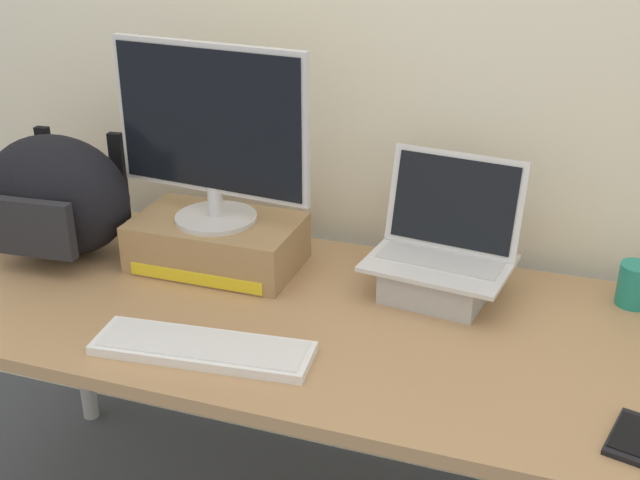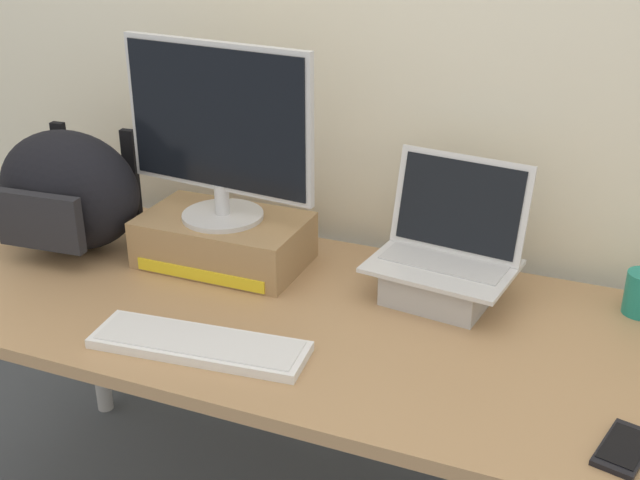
{
  "view_description": "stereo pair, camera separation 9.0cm",
  "coord_description": "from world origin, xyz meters",
  "px_view_note": "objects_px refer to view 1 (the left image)",
  "views": [
    {
      "loc": [
        0.51,
        -1.47,
        1.61
      ],
      "look_at": [
        0.0,
        0.0,
        0.9
      ],
      "focal_mm": 45.55,
      "sensor_mm": 36.0,
      "label": 1
    },
    {
      "loc": [
        0.6,
        -1.43,
        1.61
      ],
      "look_at": [
        0.0,
        0.0,
        0.9
      ],
      "focal_mm": 45.55,
      "sensor_mm": 36.0,
      "label": 2
    }
  ],
  "objects_px": {
    "toner_box_yellow": "(217,242)",
    "open_laptop": "(440,267)",
    "desktop_monitor": "(211,133)",
    "messenger_backpack": "(57,197)",
    "coffee_mug": "(637,285)",
    "cell_phone": "(633,437)",
    "external_keyboard": "(203,348)"
  },
  "relations": [
    {
      "from": "toner_box_yellow",
      "to": "open_laptop",
      "type": "relative_size",
      "value": 1.17
    },
    {
      "from": "toner_box_yellow",
      "to": "open_laptop",
      "type": "distance_m",
      "value": 0.55
    },
    {
      "from": "toner_box_yellow",
      "to": "open_laptop",
      "type": "xyz_separation_m",
      "value": [
        0.55,
        0.03,
        0.01
      ]
    },
    {
      "from": "desktop_monitor",
      "to": "messenger_backpack",
      "type": "distance_m",
      "value": 0.45
    },
    {
      "from": "coffee_mug",
      "to": "cell_phone",
      "type": "relative_size",
      "value": 0.78
    },
    {
      "from": "cell_phone",
      "to": "external_keyboard",
      "type": "bearing_deg",
      "value": -166.51
    },
    {
      "from": "messenger_backpack",
      "to": "toner_box_yellow",
      "type": "bearing_deg",
      "value": 5.51
    },
    {
      "from": "coffee_mug",
      "to": "cell_phone",
      "type": "xyz_separation_m",
      "value": [
        -0.0,
        -0.51,
        -0.04
      ]
    },
    {
      "from": "desktop_monitor",
      "to": "cell_phone",
      "type": "bearing_deg",
      "value": -15.83
    },
    {
      "from": "open_laptop",
      "to": "external_keyboard",
      "type": "distance_m",
      "value": 0.57
    },
    {
      "from": "messenger_backpack",
      "to": "cell_phone",
      "type": "xyz_separation_m",
      "value": [
        1.37,
        -0.31,
        -0.15
      ]
    },
    {
      "from": "desktop_monitor",
      "to": "toner_box_yellow",
      "type": "bearing_deg",
      "value": 87.9
    },
    {
      "from": "open_laptop",
      "to": "cell_phone",
      "type": "bearing_deg",
      "value": -37.1
    },
    {
      "from": "external_keyboard",
      "to": "cell_phone",
      "type": "distance_m",
      "value": 0.82
    },
    {
      "from": "desktop_monitor",
      "to": "open_laptop",
      "type": "xyz_separation_m",
      "value": [
        0.55,
        0.03,
        -0.27
      ]
    },
    {
      "from": "open_laptop",
      "to": "cell_phone",
      "type": "distance_m",
      "value": 0.6
    },
    {
      "from": "external_keyboard",
      "to": "cell_phone",
      "type": "bearing_deg",
      "value": -5.98
    },
    {
      "from": "external_keyboard",
      "to": "coffee_mug",
      "type": "xyz_separation_m",
      "value": [
        0.82,
        0.5,
        0.04
      ]
    },
    {
      "from": "open_laptop",
      "to": "cell_phone",
      "type": "relative_size",
      "value": 2.23
    },
    {
      "from": "open_laptop",
      "to": "coffee_mug",
      "type": "xyz_separation_m",
      "value": [
        0.43,
        0.09,
        -0.02
      ]
    },
    {
      "from": "coffee_mug",
      "to": "toner_box_yellow",
      "type": "bearing_deg",
      "value": -172.7
    },
    {
      "from": "open_laptop",
      "to": "external_keyboard",
      "type": "xyz_separation_m",
      "value": [
        -0.4,
        -0.41,
        -0.05
      ]
    },
    {
      "from": "messenger_backpack",
      "to": "coffee_mug",
      "type": "xyz_separation_m",
      "value": [
        1.37,
        0.19,
        -0.11
      ]
    },
    {
      "from": "cell_phone",
      "to": "messenger_backpack",
      "type": "bearing_deg",
      "value": -179.08
    },
    {
      "from": "desktop_monitor",
      "to": "external_keyboard",
      "type": "bearing_deg",
      "value": -62.98
    },
    {
      "from": "open_laptop",
      "to": "external_keyboard",
      "type": "height_order",
      "value": "open_laptop"
    },
    {
      "from": "toner_box_yellow",
      "to": "coffee_mug",
      "type": "xyz_separation_m",
      "value": [
        0.97,
        0.12,
        -0.01
      ]
    },
    {
      "from": "desktop_monitor",
      "to": "coffee_mug",
      "type": "xyz_separation_m",
      "value": [
        0.97,
        0.13,
        -0.29
      ]
    },
    {
      "from": "open_laptop",
      "to": "coffee_mug",
      "type": "distance_m",
      "value": 0.44
    },
    {
      "from": "open_laptop",
      "to": "cell_phone",
      "type": "xyz_separation_m",
      "value": [
        0.42,
        -0.41,
        -0.06
      ]
    },
    {
      "from": "messenger_backpack",
      "to": "cell_phone",
      "type": "height_order",
      "value": "messenger_backpack"
    },
    {
      "from": "coffee_mug",
      "to": "messenger_backpack",
      "type": "bearing_deg",
      "value": -171.94
    }
  ]
}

